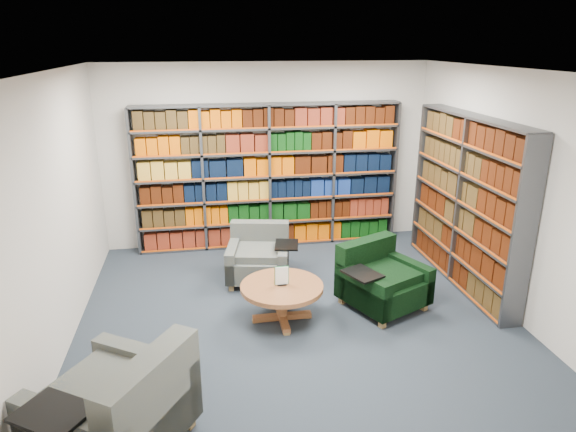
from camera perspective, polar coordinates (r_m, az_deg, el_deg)
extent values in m
cube|color=#1A242E|center=(6.17, 0.97, -11.11)|extent=(5.00, 5.00, 0.01)
cube|color=white|center=(5.35, 1.14, 15.93)|extent=(5.00, 5.00, 0.01)
cube|color=beige|center=(8.00, -2.34, 6.73)|extent=(5.00, 0.01, 2.80)
cube|color=beige|center=(3.37, 9.19, -11.25)|extent=(5.00, 0.01, 2.80)
cube|color=beige|center=(5.71, -24.48, 0.02)|extent=(0.01, 5.00, 2.80)
cube|color=beige|center=(6.54, 23.18, 2.44)|extent=(0.01, 5.00, 2.80)
cube|color=#47494F|center=(7.91, -2.15, 4.36)|extent=(4.00, 0.28, 2.20)
cube|color=silver|center=(8.03, -2.28, 4.59)|extent=(4.00, 0.02, 2.20)
cube|color=#D84C0A|center=(7.78, -2.02, 4.13)|extent=(4.00, 0.01, 2.20)
cube|color=maroon|center=(8.19, -2.07, -1.90)|extent=(3.88, 0.21, 0.29)
cube|color=#37250E|center=(8.07, -2.10, 0.54)|extent=(3.88, 0.21, 0.29)
cube|color=#361203|center=(7.96, -2.14, 3.05)|extent=(3.88, 0.21, 0.29)
cube|color=#C18928|center=(7.87, -2.17, 5.62)|extent=(3.88, 0.21, 0.29)
cube|color=#D45000|center=(7.79, -2.20, 8.24)|extent=(3.88, 0.21, 0.29)
cube|color=#37250E|center=(7.73, -2.23, 10.91)|extent=(3.88, 0.21, 0.29)
cube|color=#47494F|center=(7.03, 19.17, 1.44)|extent=(0.28, 2.50, 2.20)
cube|color=silver|center=(7.09, 20.09, 1.48)|extent=(0.02, 2.50, 2.20)
cube|color=#D84C0A|center=(6.97, 18.23, 1.39)|extent=(0.02, 2.50, 2.20)
cube|color=#361203|center=(7.34, 18.40, -5.45)|extent=(0.21, 2.38, 0.29)
cube|color=#37250E|center=(7.20, 18.70, -2.78)|extent=(0.21, 2.38, 0.29)
cube|color=#361203|center=(7.08, 19.00, -0.02)|extent=(0.21, 2.38, 0.29)
cube|color=#37250E|center=(6.98, 19.32, 2.83)|extent=(0.21, 2.38, 0.29)
cube|color=#37250E|center=(6.89, 19.65, 5.76)|extent=(0.21, 2.38, 0.29)
cube|color=#37250E|center=(6.83, 19.99, 8.75)|extent=(0.21, 2.38, 0.29)
cube|color=#0D1D3B|center=(6.95, -3.30, -5.34)|extent=(0.94, 0.94, 0.28)
cube|color=#0D1D3B|center=(7.17, -3.12, -3.03)|extent=(0.82, 0.33, 0.64)
cube|color=#0D1D3B|center=(6.96, -6.09, -4.76)|extent=(0.28, 0.81, 0.43)
cube|color=#0D1D3B|center=(6.91, -0.51, -4.85)|extent=(0.28, 0.81, 0.43)
cube|color=black|center=(6.77, -0.16, -3.21)|extent=(0.37, 0.44, 0.02)
cube|color=olive|center=(6.78, -6.30, -7.86)|extent=(0.07, 0.07, 0.09)
cube|color=olive|center=(6.72, -0.69, -7.98)|extent=(0.07, 0.07, 0.09)
cube|color=olive|center=(7.36, -5.62, -5.57)|extent=(0.07, 0.07, 0.09)
cube|color=olive|center=(7.31, -0.48, -5.66)|extent=(0.07, 0.07, 0.09)
cube|color=black|center=(6.37, 10.55, -7.89)|extent=(1.13, 1.13, 0.30)
cube|color=black|center=(6.50, 8.60, -5.37)|extent=(0.85, 0.53, 0.68)
cube|color=black|center=(6.11, 8.19, -8.18)|extent=(0.48, 0.82, 0.45)
cube|color=black|center=(6.58, 12.82, -6.43)|extent=(0.48, 0.82, 0.45)
cube|color=black|center=(5.94, 8.28, -6.36)|extent=(0.47, 0.51, 0.02)
cube|color=olive|center=(6.03, 10.43, -11.66)|extent=(0.09, 0.09, 0.09)
cube|color=olive|center=(6.49, 14.87, -9.66)|extent=(0.09, 0.09, 0.09)
cube|color=olive|center=(6.47, 6.02, -9.20)|extent=(0.09, 0.09, 0.09)
cube|color=olive|center=(6.90, 10.47, -7.53)|extent=(0.09, 0.09, 0.09)
cube|color=#0D1D3B|center=(4.53, -18.82, -20.31)|extent=(1.38, 1.38, 0.36)
cube|color=#0D1D3B|center=(4.19, -14.92, -19.72)|extent=(0.73, 0.96, 0.80)
cube|color=#0D1D3B|center=(4.73, -15.44, -16.77)|extent=(0.92, 0.67, 0.53)
cube|color=black|center=(4.09, -24.66, -19.29)|extent=(0.61, 0.58, 0.03)
cube|color=olive|center=(5.14, -18.99, -18.37)|extent=(0.11, 0.11, 0.11)
cube|color=olive|center=(4.71, -10.94, -21.47)|extent=(0.11, 0.11, 0.11)
cylinder|color=#9B5E38|center=(5.90, -0.69, -7.90)|extent=(0.95, 0.95, 0.05)
cylinder|color=#9B5E38|center=(6.00, -0.68, -9.70)|extent=(0.13, 0.13, 0.38)
cube|color=#9B5E38|center=(6.08, -0.67, -11.10)|extent=(0.69, 0.08, 0.06)
cube|color=#9B5E38|center=(6.08, -0.67, -11.10)|extent=(0.08, 0.69, 0.06)
cube|color=black|center=(5.88, -0.69, -7.63)|extent=(0.11, 0.05, 0.01)
cube|color=white|center=(5.84, -0.69, -6.65)|extent=(0.15, 0.01, 0.21)
cube|color=#145926|center=(5.84, -0.71, -6.62)|extent=(0.16, 0.00, 0.23)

